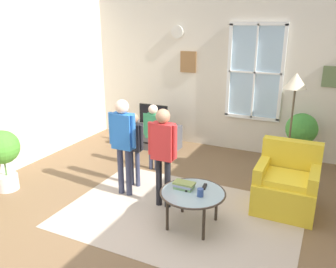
{
  "coord_description": "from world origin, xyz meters",
  "views": [
    {
      "loc": [
        1.65,
        -3.28,
        2.36
      ],
      "look_at": [
        -0.18,
        0.55,
        0.97
      ],
      "focal_mm": 36.96,
      "sensor_mm": 36.0,
      "label": 1
    }
  ],
  "objects_px": {
    "floor_lamp": "(295,93)",
    "potted_plant_by_window": "(301,133)",
    "television": "(153,114)",
    "person_green_shirt": "(153,130)",
    "person_red_shirt": "(163,147)",
    "cup": "(200,193)",
    "person_blue_shirt": "(123,137)",
    "remote_near_books": "(204,187)",
    "book_stack": "(184,185)",
    "remote_near_cup": "(187,189)",
    "tv_stand": "(154,136)",
    "person_black_shirt": "(134,141)",
    "armchair": "(286,185)",
    "potted_plant_corner": "(3,153)",
    "coffee_table": "(193,194)"
  },
  "relations": [
    {
      "from": "potted_plant_corner",
      "to": "cup",
      "type": "bearing_deg",
      "value": 4.6
    },
    {
      "from": "television",
      "to": "person_green_shirt",
      "type": "height_order",
      "value": "person_green_shirt"
    },
    {
      "from": "cup",
      "to": "person_blue_shirt",
      "type": "height_order",
      "value": "person_blue_shirt"
    },
    {
      "from": "tv_stand",
      "to": "floor_lamp",
      "type": "distance_m",
      "value": 2.87
    },
    {
      "from": "person_black_shirt",
      "to": "coffee_table",
      "type": "bearing_deg",
      "value": -27.96
    },
    {
      "from": "remote_near_cup",
      "to": "potted_plant_corner",
      "type": "distance_m",
      "value": 2.73
    },
    {
      "from": "remote_near_books",
      "to": "potted_plant_by_window",
      "type": "height_order",
      "value": "potted_plant_by_window"
    },
    {
      "from": "cup",
      "to": "person_red_shirt",
      "type": "bearing_deg",
      "value": 153.15
    },
    {
      "from": "coffee_table",
      "to": "remote_near_books",
      "type": "distance_m",
      "value": 0.2
    },
    {
      "from": "person_black_shirt",
      "to": "floor_lamp",
      "type": "distance_m",
      "value": 2.38
    },
    {
      "from": "coffee_table",
      "to": "cup",
      "type": "distance_m",
      "value": 0.15
    },
    {
      "from": "person_blue_shirt",
      "to": "person_green_shirt",
      "type": "bearing_deg",
      "value": 92.11
    },
    {
      "from": "television",
      "to": "person_red_shirt",
      "type": "bearing_deg",
      "value": -58.94
    },
    {
      "from": "book_stack",
      "to": "cup",
      "type": "distance_m",
      "value": 0.27
    },
    {
      "from": "remote_near_books",
      "to": "floor_lamp",
      "type": "xyz_separation_m",
      "value": [
        0.77,
        1.48,
        0.96
      ]
    },
    {
      "from": "coffee_table",
      "to": "potted_plant_by_window",
      "type": "height_order",
      "value": "potted_plant_by_window"
    },
    {
      "from": "potted_plant_corner",
      "to": "floor_lamp",
      "type": "xyz_separation_m",
      "value": [
        3.65,
        1.94,
        0.84
      ]
    },
    {
      "from": "television",
      "to": "floor_lamp",
      "type": "bearing_deg",
      "value": -12.49
    },
    {
      "from": "person_red_shirt",
      "to": "potted_plant_corner",
      "type": "height_order",
      "value": "person_red_shirt"
    },
    {
      "from": "tv_stand",
      "to": "person_blue_shirt",
      "type": "bearing_deg",
      "value": -74.15
    },
    {
      "from": "tv_stand",
      "to": "coffee_table",
      "type": "height_order",
      "value": "tv_stand"
    },
    {
      "from": "person_black_shirt",
      "to": "potted_plant_corner",
      "type": "height_order",
      "value": "person_black_shirt"
    },
    {
      "from": "cup",
      "to": "armchair",
      "type": "bearing_deg",
      "value": 49.17
    },
    {
      "from": "remote_near_books",
      "to": "person_blue_shirt",
      "type": "distance_m",
      "value": 1.32
    },
    {
      "from": "cup",
      "to": "floor_lamp",
      "type": "bearing_deg",
      "value": 66.6
    },
    {
      "from": "person_black_shirt",
      "to": "person_red_shirt",
      "type": "xyz_separation_m",
      "value": [
        0.66,
        -0.36,
        0.13
      ]
    },
    {
      "from": "television",
      "to": "person_black_shirt",
      "type": "relative_size",
      "value": 0.51
    },
    {
      "from": "coffee_table",
      "to": "person_green_shirt",
      "type": "height_order",
      "value": "person_green_shirt"
    },
    {
      "from": "person_black_shirt",
      "to": "floor_lamp",
      "type": "xyz_separation_m",
      "value": [
        2.03,
        1.03,
        0.71
      ]
    },
    {
      "from": "remote_near_cup",
      "to": "coffee_table",
      "type": "bearing_deg",
      "value": -20.56
    },
    {
      "from": "person_green_shirt",
      "to": "person_red_shirt",
      "type": "bearing_deg",
      "value": -56.12
    },
    {
      "from": "coffee_table",
      "to": "person_green_shirt",
      "type": "relative_size",
      "value": 0.71
    },
    {
      "from": "person_green_shirt",
      "to": "potted_plant_corner",
      "type": "xyz_separation_m",
      "value": [
        -1.6,
        -1.56,
        -0.12
      ]
    },
    {
      "from": "tv_stand",
      "to": "armchair",
      "type": "height_order",
      "value": "armchair"
    },
    {
      "from": "television",
      "to": "cup",
      "type": "xyz_separation_m",
      "value": [
        1.81,
        -2.27,
        -0.17
      ]
    },
    {
      "from": "cup",
      "to": "person_red_shirt",
      "type": "relative_size",
      "value": 0.07
    },
    {
      "from": "book_stack",
      "to": "person_blue_shirt",
      "type": "relative_size",
      "value": 0.18
    },
    {
      "from": "person_green_shirt",
      "to": "potted_plant_corner",
      "type": "relative_size",
      "value": 1.23
    },
    {
      "from": "armchair",
      "to": "potted_plant_corner",
      "type": "distance_m",
      "value": 3.95
    },
    {
      "from": "tv_stand",
      "to": "book_stack",
      "type": "xyz_separation_m",
      "value": [
        1.57,
        -2.17,
        0.26
      ]
    },
    {
      "from": "book_stack",
      "to": "potted_plant_by_window",
      "type": "bearing_deg",
      "value": 65.42
    },
    {
      "from": "potted_plant_by_window",
      "to": "floor_lamp",
      "type": "bearing_deg",
      "value": -97.46
    },
    {
      "from": "person_red_shirt",
      "to": "potted_plant_by_window",
      "type": "relative_size",
      "value": 1.43
    },
    {
      "from": "television",
      "to": "person_red_shirt",
      "type": "distance_m",
      "value": 2.29
    },
    {
      "from": "remote_near_cup",
      "to": "cup",
      "type": "bearing_deg",
      "value": -24.02
    },
    {
      "from": "coffee_table",
      "to": "potted_plant_by_window",
      "type": "bearing_deg",
      "value": 68.53
    },
    {
      "from": "remote_near_cup",
      "to": "floor_lamp",
      "type": "bearing_deg",
      "value": 59.82
    },
    {
      "from": "television",
      "to": "cup",
      "type": "relative_size",
      "value": 6.21
    },
    {
      "from": "floor_lamp",
      "to": "potted_plant_by_window",
      "type": "bearing_deg",
      "value": 82.54
    },
    {
      "from": "tv_stand",
      "to": "person_red_shirt",
      "type": "distance_m",
      "value": 2.36
    }
  ]
}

